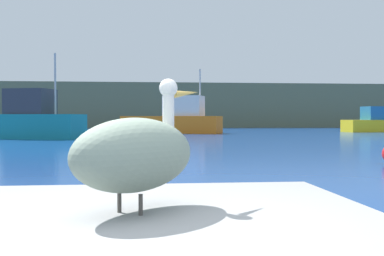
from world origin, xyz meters
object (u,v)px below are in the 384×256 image
at_px(pelican, 136,154).
at_px(fishing_boat_yellow, 383,123).
at_px(fishing_boat_orange, 175,120).
at_px(fishing_boat_teal, 23,121).

distance_m(pelican, fishing_boat_yellow, 42.33).
xyz_separation_m(pelican, fishing_boat_yellow, (20.87, 36.83, -0.19)).
bearing_deg(fishing_boat_orange, fishing_boat_teal, -115.38).
xyz_separation_m(pelican, fishing_boat_orange, (2.70, 35.00, 0.07)).
relative_size(fishing_boat_orange, fishing_boat_teal, 1.05).
xyz_separation_m(fishing_boat_orange, fishing_boat_yellow, (18.17, 1.83, -0.26)).
bearing_deg(fishing_boat_teal, fishing_boat_yellow, 38.97).
bearing_deg(fishing_boat_teal, pelican, -57.45).
height_order(fishing_boat_orange, fishing_boat_teal, fishing_boat_orange).
bearing_deg(fishing_boat_orange, pelican, -72.64).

